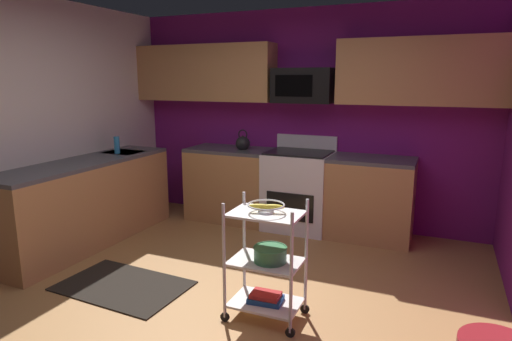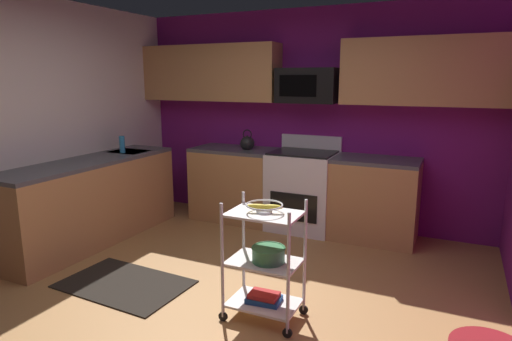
% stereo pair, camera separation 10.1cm
% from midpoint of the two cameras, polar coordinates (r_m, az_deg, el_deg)
% --- Properties ---
extents(floor, '(4.40, 4.80, 0.04)m').
position_cam_midpoint_polar(floor, '(3.66, -5.61, -17.57)').
color(floor, '#A87542').
rests_on(floor, ground).
extents(wall_back, '(4.52, 0.06, 2.60)m').
position_cam_midpoint_polar(wall_back, '(5.43, 7.34, 6.77)').
color(wall_back, '#751970').
rests_on(wall_back, ground).
extents(wall_left, '(0.06, 4.80, 2.60)m').
position_cam_midpoint_polar(wall_left, '(4.77, -29.79, 4.60)').
color(wall_left, silver).
rests_on(wall_left, ground).
extents(counter_run, '(3.57, 2.77, 0.92)m').
position_cam_midpoint_polar(counter_run, '(5.07, -5.45, -3.16)').
color(counter_run, '#B27F4C').
rests_on(counter_run, ground).
extents(oven_range, '(0.76, 0.65, 1.10)m').
position_cam_midpoint_polar(oven_range, '(5.24, 6.70, -2.52)').
color(oven_range, white).
rests_on(oven_range, ground).
extents(upper_cabinets, '(4.40, 0.33, 0.70)m').
position_cam_midpoint_polar(upper_cabinets, '(5.23, 6.67, 12.63)').
color(upper_cabinets, '#B27F4C').
extents(microwave, '(0.70, 0.39, 0.40)m').
position_cam_midpoint_polar(microwave, '(5.18, 7.40, 10.96)').
color(microwave, black).
extents(rolling_cart, '(0.58, 0.37, 0.91)m').
position_cam_midpoint_polar(rolling_cart, '(3.29, 1.97, -11.85)').
color(rolling_cart, silver).
rests_on(rolling_cart, ground).
extents(fruit_bowl, '(0.27, 0.27, 0.07)m').
position_cam_midpoint_polar(fruit_bowl, '(3.14, 2.02, -4.74)').
color(fruit_bowl, silver).
rests_on(fruit_bowl, rolling_cart).
extents(mixing_bowl_large, '(0.25, 0.25, 0.11)m').
position_cam_midpoint_polar(mixing_bowl_large, '(3.25, 2.55, -10.86)').
color(mixing_bowl_large, '#387F4C').
rests_on(mixing_bowl_large, rolling_cart).
extents(book_stack, '(0.27, 0.19, 0.07)m').
position_cam_midpoint_polar(book_stack, '(3.41, 1.93, -16.31)').
color(book_stack, '#1E4C8C').
rests_on(book_stack, rolling_cart).
extents(kettle, '(0.21, 0.18, 0.26)m').
position_cam_midpoint_polar(kettle, '(5.41, -0.60, 3.61)').
color(kettle, black).
rests_on(kettle, counter_run).
extents(dish_soap_bottle, '(0.06, 0.06, 0.20)m').
position_cam_midpoint_polar(dish_soap_bottle, '(5.36, -16.60, 3.29)').
color(dish_soap_bottle, '#2D8CBF').
rests_on(dish_soap_bottle, counter_run).
extents(floor_rug, '(1.13, 0.75, 0.01)m').
position_cam_midpoint_polar(floor_rug, '(4.11, -16.14, -14.08)').
color(floor_rug, black).
rests_on(floor_rug, ground).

